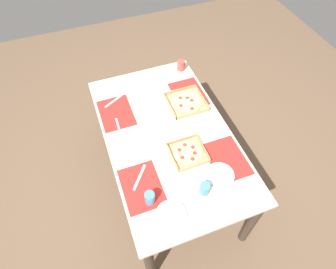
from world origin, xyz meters
The scene contains 19 objects.
ground_plane centered at (0.00, 0.00, 0.00)m, with size 6.00×6.00×0.00m, color brown.
dining_table centered at (0.00, 0.00, 0.65)m, with size 1.58×0.94×0.75m.
placemat_near_left centered at (-0.36, -0.32, 0.75)m, with size 0.36×0.26×0.00m, color red.
placemat_near_right centered at (0.36, -0.32, 0.75)m, with size 0.36×0.26×0.00m, color red.
placemat_far_left centered at (-0.36, 0.32, 0.75)m, with size 0.36×0.26×0.00m, color red.
placemat_far_right centered at (0.36, 0.32, 0.75)m, with size 0.36×0.26×0.00m, color red.
pizza_box_corner_right centered at (0.22, 0.07, 0.76)m, with size 0.25×0.25×0.04m.
pizza_box_edge_far centered at (-0.26, 0.26, 0.76)m, with size 0.30×0.30×0.04m.
plate_near_left centered at (0.46, 0.21, 0.76)m, with size 0.20×0.20×0.02m.
plate_near_right centered at (0.61, -0.21, 0.76)m, with size 0.20×0.20×0.02m.
plate_far_right centered at (-0.02, -0.08, 0.76)m, with size 0.23×0.23×0.02m.
plate_far_left centered at (-0.29, -0.06, 0.76)m, with size 0.22×0.22×0.02m.
cup_spare centered at (0.54, 0.06, 0.80)m, with size 0.07×0.07×0.09m, color teal.
cup_dark centered at (-0.68, 0.38, 0.80)m, with size 0.07×0.07×0.10m, color #BF4742.
cup_clear_right centered at (0.48, -0.30, 0.80)m, with size 0.07×0.07×0.10m, color teal.
fork_by_far_left centered at (-0.65, 0.15, 0.75)m, with size 0.19×0.02×0.01m, color #B7B7BC.
knife_by_near_right centered at (0.28, -0.32, 0.75)m, with size 0.21×0.02×0.01m, color #B7B7BC.
knife_by_near_left centered at (-0.50, -0.30, 0.75)m, with size 0.21×0.02×0.01m, color #B7B7BC.
fork_by_far_right centered at (-0.20, -0.34, 0.75)m, with size 0.19×0.02×0.01m, color #B7B7BC.
Camera 1 is at (1.25, -0.46, 2.49)m, focal length 30.36 mm.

